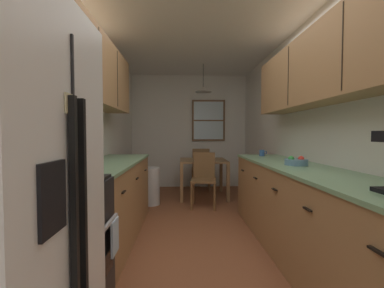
% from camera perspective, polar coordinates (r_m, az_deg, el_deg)
% --- Properties ---
extents(ground_plane, '(12.00, 12.00, 0.00)m').
position_cam_1_polar(ground_plane, '(3.50, 0.69, -18.10)').
color(ground_plane, brown).
extents(wall_left, '(0.10, 9.00, 2.55)m').
position_cam_1_polar(wall_left, '(3.48, -22.12, 3.05)').
color(wall_left, white).
rests_on(wall_left, ground).
extents(wall_right, '(0.10, 9.00, 2.55)m').
position_cam_1_polar(wall_right, '(3.61, 22.64, 3.01)').
color(wall_right, white).
rests_on(wall_right, ground).
extents(wall_back, '(4.40, 0.10, 2.55)m').
position_cam_1_polar(wall_back, '(5.93, -0.65, 2.82)').
color(wall_back, white).
rests_on(wall_back, ground).
extents(ceiling_slab, '(4.40, 9.00, 0.08)m').
position_cam_1_polar(ceiling_slab, '(3.56, 0.71, 24.98)').
color(ceiling_slab, white).
extents(stove_range, '(0.66, 0.60, 1.10)m').
position_cam_1_polar(stove_range, '(1.97, -28.67, -20.25)').
color(stove_range, black).
rests_on(stove_range, ground).
extents(microwave_over_range, '(0.39, 0.60, 0.34)m').
position_cam_1_polar(microwave_over_range, '(1.93, -32.51, 15.83)').
color(microwave_over_range, black).
extents(counter_left, '(0.64, 2.09, 0.90)m').
position_cam_1_polar(counter_left, '(3.18, -17.70, -11.78)').
color(counter_left, '#A87A4C').
rests_on(counter_left, ground).
extents(upper_cabinets_left, '(0.33, 2.17, 0.75)m').
position_cam_1_polar(upper_cabinets_left, '(3.16, -20.81, 14.80)').
color(upper_cabinets_left, '#A87A4C').
extents(counter_right, '(0.64, 3.15, 0.90)m').
position_cam_1_polar(counter_right, '(2.72, 24.17, -14.32)').
color(counter_right, '#A87A4C').
rests_on(counter_right, ground).
extents(upper_cabinets_right, '(0.33, 2.83, 0.68)m').
position_cam_1_polar(upper_cabinets_right, '(2.70, 27.92, 15.37)').
color(upper_cabinets_right, '#A87A4C').
extents(dining_table, '(0.88, 0.88, 0.72)m').
position_cam_1_polar(dining_table, '(4.97, 2.47, -4.75)').
color(dining_table, olive).
rests_on(dining_table, ground).
extents(dining_chair_near, '(0.45, 0.45, 0.90)m').
position_cam_1_polar(dining_chair_near, '(4.34, 2.64, -7.25)').
color(dining_chair_near, brown).
rests_on(dining_chair_near, ground).
extents(dining_chair_far, '(0.42, 0.42, 0.90)m').
position_cam_1_polar(dining_chair_far, '(5.62, 1.99, -5.07)').
color(dining_chair_far, brown).
rests_on(dining_chair_far, ground).
extents(pendant_light, '(0.32, 0.32, 0.53)m').
position_cam_1_polar(pendant_light, '(5.00, 2.50, 12.06)').
color(pendant_light, black).
extents(back_window, '(0.75, 0.05, 0.94)m').
position_cam_1_polar(back_window, '(5.89, 3.68, 5.24)').
color(back_window, brown).
extents(trash_bin, '(0.30, 0.30, 0.64)m').
position_cam_1_polar(trash_bin, '(4.52, -9.09, -9.22)').
color(trash_bin, silver).
rests_on(trash_bin, ground).
extents(storage_canister, '(0.12, 0.12, 0.18)m').
position_cam_1_polar(storage_canister, '(2.42, -22.33, -3.33)').
color(storage_canister, red).
rests_on(storage_canister, counter_left).
extents(dish_towel, '(0.02, 0.16, 0.24)m').
position_cam_1_polar(dish_towel, '(1.97, -16.79, -19.13)').
color(dish_towel, silver).
extents(mug_by_coffeemaker, '(0.11, 0.07, 0.09)m').
position_cam_1_polar(mug_by_coffeemaker, '(3.82, 15.32, -1.91)').
color(mug_by_coffeemaker, '#335999').
rests_on(mug_by_coffeemaker, counter_right).
extents(fruit_bowl, '(0.23, 0.23, 0.09)m').
position_cam_1_polar(fruit_bowl, '(2.82, 22.14, -3.62)').
color(fruit_bowl, '#597F9E').
rests_on(fruit_bowl, counter_right).
extents(table_serving_bowl, '(0.17, 0.17, 0.06)m').
position_cam_1_polar(table_serving_bowl, '(4.89, 2.99, -3.21)').
color(table_serving_bowl, '#E0D14C').
rests_on(table_serving_bowl, dining_table).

